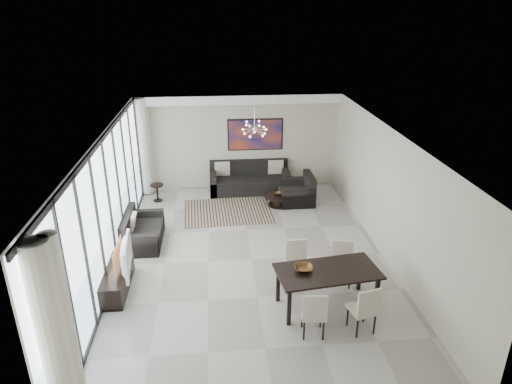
{
  "coord_description": "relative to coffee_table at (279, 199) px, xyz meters",
  "views": [
    {
      "loc": [
        -0.72,
        -8.86,
        5.34
      ],
      "look_at": [
        0.19,
        0.93,
        1.25
      ],
      "focal_mm": 32.0,
      "sensor_mm": 36.0,
      "label": 1
    }
  ],
  "objects": [
    {
      "name": "dining_chair_ne",
      "position": [
        0.73,
        -3.92,
        0.34
      ],
      "size": [
        0.5,
        0.5,
        0.9
      ],
      "color": "beige",
      "rests_on": "floor"
    },
    {
      "name": "bowl_coffee",
      "position": [
        -0.05,
        0.03,
        0.17
      ],
      "size": [
        0.25,
        0.25,
        0.07
      ],
      "primitive_type": "imported",
      "rotation": [
        0.0,
        0.0,
        -0.05
      ],
      "color": "brown",
      "rests_on": "coffee_table"
    },
    {
      "name": "painting",
      "position": [
        -0.54,
        1.58,
        1.47
      ],
      "size": [
        1.68,
        0.04,
        0.98
      ],
      "primitive_type": "cube",
      "color": "#B33D18",
      "rests_on": "room_shell"
    },
    {
      "name": "loveseat",
      "position": [
        -3.58,
        -1.87,
        0.08
      ],
      "size": [
        0.85,
        1.51,
        0.75
      ],
      "color": "black",
      "rests_on": "floor"
    },
    {
      "name": "dining_chair_sw",
      "position": [
        -0.19,
        -5.54,
        0.35
      ],
      "size": [
        0.45,
        0.45,
        0.91
      ],
      "color": "beige",
      "rests_on": "floor"
    },
    {
      "name": "coffee_table",
      "position": [
        0.0,
        0.0,
        0.0
      ],
      "size": [
        0.89,
        0.89,
        0.31
      ],
      "color": "black",
      "rests_on": "floor"
    },
    {
      "name": "rug",
      "position": [
        -1.47,
        -0.29,
        -0.17
      ],
      "size": [
        2.45,
        1.93,
        0.01
      ],
      "primitive_type": "cube",
      "rotation": [
        0.0,
        0.0,
        0.04
      ],
      "color": "black",
      "rests_on": "floor"
    },
    {
      "name": "television",
      "position": [
        -3.64,
        -3.85,
        0.61
      ],
      "size": [
        0.26,
        1.12,
        0.64
      ],
      "primitive_type": "imported",
      "rotation": [
        0.0,
        0.0,
        1.67
      ],
      "color": "gray",
      "rests_on": "tv_console"
    },
    {
      "name": "soffit",
      "position": [
        -1.04,
        1.41,
        2.59
      ],
      "size": [
        5.98,
        0.4,
        0.26
      ],
      "primitive_type": "cube",
      "color": "white",
      "rests_on": "room_shell"
    },
    {
      "name": "tv_console",
      "position": [
        -3.8,
        -3.79,
        0.06
      ],
      "size": [
        0.42,
        1.5,
        0.47
      ],
      "primitive_type": "cube",
      "color": "black",
      "rests_on": "floor"
    },
    {
      "name": "dining_table",
      "position": [
        0.23,
        -4.71,
        0.53
      ],
      "size": [
        2.0,
        1.18,
        0.79
      ],
      "color": "black",
      "rests_on": "floor"
    },
    {
      "name": "armchair",
      "position": [
        0.55,
        0.16,
        0.11
      ],
      "size": [
        0.95,
        1.01,
        0.84
      ],
      "color": "black",
      "rests_on": "floor"
    },
    {
      "name": "dining_chair_nw",
      "position": [
        -0.19,
        -3.85,
        0.36
      ],
      "size": [
        0.44,
        0.44,
        0.93
      ],
      "color": "beige",
      "rests_on": "floor"
    },
    {
      "name": "window_wall",
      "position": [
        -3.89,
        -2.89,
        1.29
      ],
      "size": [
        0.37,
        8.95,
        2.9
      ],
      "color": "silver",
      "rests_on": "floor"
    },
    {
      "name": "sofa_main",
      "position": [
        -0.75,
        1.19,
        0.12
      ],
      "size": [
        2.41,
        0.98,
        0.88
      ],
      "color": "black",
      "rests_on": "floor"
    },
    {
      "name": "room_shell",
      "position": [
        -0.58,
        -2.89,
        1.27
      ],
      "size": [
        6.0,
        9.0,
        2.9
      ],
      "color": "#A8A39B",
      "rests_on": "ground"
    },
    {
      "name": "side_table",
      "position": [
        -3.48,
        0.63,
        0.17
      ],
      "size": [
        0.37,
        0.37,
        0.51
      ],
      "color": "black",
      "rests_on": "floor"
    },
    {
      "name": "dining_chair_se",
      "position": [
        0.7,
        -5.52,
        0.36
      ],
      "size": [
        0.52,
        0.52,
        0.94
      ],
      "color": "beige",
      "rests_on": "floor"
    },
    {
      "name": "bowl_dining",
      "position": [
        -0.22,
        -4.66,
        0.65
      ],
      "size": [
        0.36,
        0.36,
        0.08
      ],
      "primitive_type": "imported",
      "rotation": [
        0.0,
        0.0,
        -0.07
      ],
      "color": "brown",
      "rests_on": "dining_table"
    },
    {
      "name": "chandelier",
      "position": [
        -0.74,
        -0.39,
        2.17
      ],
      "size": [
        0.66,
        0.66,
        0.71
      ],
      "color": "silver",
      "rests_on": "room_shell"
    }
  ]
}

